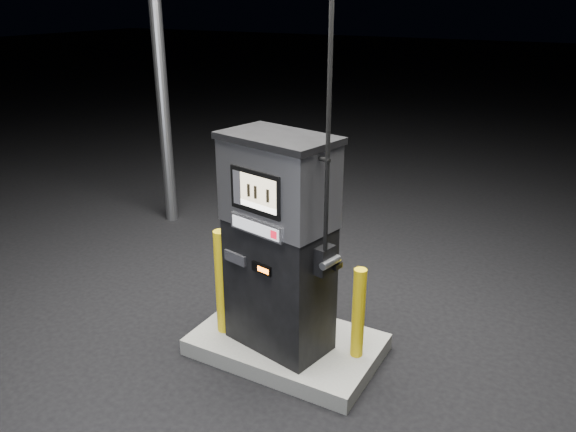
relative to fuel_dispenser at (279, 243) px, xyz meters
The scene contains 5 objects.
ground 1.10m from the fuel_dispenser, 77.59° to the left, with size 80.00×80.00×0.00m, color black.
pump_island 1.02m from the fuel_dispenser, 77.59° to the left, with size 1.60×1.00×0.15m, color slate.
fuel_dispenser is the anchor object (origin of this frame).
bollard_left 0.71m from the fuel_dispenser, behind, with size 0.13×0.13×0.97m, color #E0BA0C.
bollard_right 0.87m from the fuel_dispenser, 13.30° to the left, with size 0.11×0.11×0.80m, color #E0BA0C.
Camera 1 is at (2.07, -3.68, 2.96)m, focal length 35.00 mm.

